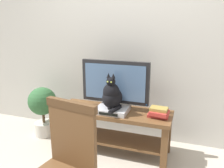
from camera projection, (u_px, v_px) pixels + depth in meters
back_wall at (132, 31)px, 2.91m from camera, size 7.00×0.12×2.80m
tv_stand at (113, 122)px, 2.73m from camera, size 1.35×0.45×0.52m
tv at (115, 84)px, 2.66m from camera, size 0.80×0.20×0.58m
media_box at (112, 110)px, 2.62m from camera, size 0.36×0.28×0.06m
cat at (112, 95)px, 2.56m from camera, size 0.22×0.34×0.41m
wooden_chair at (64, 162)px, 1.63m from camera, size 0.50×0.50×0.98m
book_stack at (159, 113)px, 2.49m from camera, size 0.23×0.20×0.11m
potted_plant at (43, 107)px, 3.11m from camera, size 0.37×0.37×0.68m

